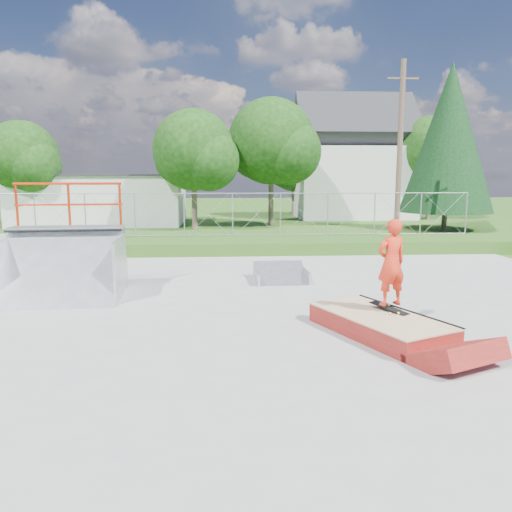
{
  "coord_description": "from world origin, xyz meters",
  "views": [
    {
      "loc": [
        -0.38,
        -10.21,
        2.96
      ],
      "look_at": [
        0.38,
        1.43,
        1.1
      ],
      "focal_mm": 35.0,
      "sensor_mm": 36.0,
      "label": 1
    }
  ],
  "objects": [
    {
      "name": "utility_pole",
      "position": [
        7.5,
        12.0,
        4.0
      ],
      "size": [
        0.24,
        0.24,
        8.0
      ],
      "primitive_type": "cylinder",
      "color": "brown",
      "rests_on": "ground"
    },
    {
      "name": "concrete_pad",
      "position": [
        0.0,
        0.0,
        0.02
      ],
      "size": [
        20.0,
        16.0,
        0.04
      ],
      "primitive_type": "cube",
      "color": "#969694",
      "rests_on": "ground"
    },
    {
      "name": "ground",
      "position": [
        0.0,
        0.0,
        0.0
      ],
      "size": [
        120.0,
        120.0,
        0.0
      ],
      "primitive_type": "plane",
      "color": "#2E5017",
      "rests_on": "ground"
    },
    {
      "name": "utility_building_flat",
      "position": [
        -8.0,
        22.0,
        1.5
      ],
      "size": [
        10.0,
        6.0,
        3.0
      ],
      "primitive_type": "cube",
      "color": "silver",
      "rests_on": "ground"
    },
    {
      "name": "flat_bank_ramp",
      "position": [
        1.23,
        3.61,
        0.22
      ],
      "size": [
        1.51,
        1.6,
        0.45
      ],
      "primitive_type": null,
      "rotation": [
        0.0,
        0.0,
        0.03
      ],
      "color": "#A6A9AF",
      "rests_on": "concrete_pad"
    },
    {
      "name": "tree_back_mid",
      "position": [
        5.21,
        27.86,
        3.63
      ],
      "size": [
        4.08,
        3.84,
        5.7
      ],
      "color": "brown",
      "rests_on": "ground"
    },
    {
      "name": "conifer_tree",
      "position": [
        12.0,
        17.0,
        5.05
      ],
      "size": [
        5.04,
        5.04,
        9.1
      ],
      "color": "brown",
      "rests_on": "ground"
    },
    {
      "name": "tree_left_near",
      "position": [
        -1.75,
        17.83,
        4.24
      ],
      "size": [
        4.76,
        4.48,
        6.65
      ],
      "color": "brown",
      "rests_on": "ground"
    },
    {
      "name": "tree_left_far",
      "position": [
        -11.77,
        19.85,
        3.94
      ],
      "size": [
        4.42,
        4.16,
        6.18
      ],
      "color": "brown",
      "rests_on": "ground"
    },
    {
      "name": "skateboard",
      "position": [
        2.79,
        -1.11,
        0.45
      ],
      "size": [
        0.64,
        0.77,
        0.13
      ],
      "primitive_type": "cube",
      "rotation": [
        0.14,
        0.0,
        0.63
      ],
      "color": "black",
      "rests_on": "grind_box"
    },
    {
      "name": "tree_right_far",
      "position": [
        14.27,
        23.82,
        4.54
      ],
      "size": [
        5.1,
        4.8,
        7.12
      ],
      "color": "brown",
      "rests_on": "ground"
    },
    {
      "name": "gable_house",
      "position": [
        9.0,
        26.0,
        3.84
      ],
      "size": [
        8.4,
        6.08,
        8.94
      ],
      "color": "silver",
      "rests_on": "ground"
    },
    {
      "name": "grass_berm",
      "position": [
        0.0,
        9.5,
        0.25
      ],
      "size": [
        24.0,
        3.0,
        0.5
      ],
      "primitive_type": "cube",
      "color": "#2E5017",
      "rests_on": "ground"
    },
    {
      "name": "grind_box",
      "position": [
        2.52,
        -1.35,
        0.21
      ],
      "size": [
        2.34,
        3.06,
        0.41
      ],
      "rotation": [
        0.0,
        0.0,
        0.42
      ],
      "color": "maroon",
      "rests_on": "concrete_pad"
    },
    {
      "name": "tree_center",
      "position": [
        2.78,
        19.81,
        4.85
      ],
      "size": [
        5.44,
        5.12,
        7.6
      ],
      "color": "brown",
      "rests_on": "ground"
    },
    {
      "name": "chain_link_fence",
      "position": [
        0.0,
        10.5,
        1.4
      ],
      "size": [
        20.0,
        0.06,
        1.8
      ],
      "primitive_type": null,
      "color": "#A0A2A8",
      "rests_on": "grass_berm"
    },
    {
      "name": "quarter_pipe",
      "position": [
        -4.31,
        1.93,
        1.4
      ],
      "size": [
        2.95,
        2.55,
        2.8
      ],
      "primitive_type": null,
      "rotation": [
        0.0,
        0.0,
        0.06
      ],
      "color": "#A6A9AF",
      "rests_on": "concrete_pad"
    },
    {
      "name": "concrete_stairs",
      "position": [
        -8.5,
        8.7,
        0.4
      ],
      "size": [
        1.5,
        1.6,
        0.8
      ],
      "primitive_type": null,
      "color": "#969694",
      "rests_on": "ground"
    },
    {
      "name": "skater",
      "position": [
        2.79,
        -1.11,
        1.28
      ],
      "size": [
        0.69,
        0.56,
        1.65
      ],
      "primitive_type": "imported",
      "rotation": [
        0.0,
        0.0,
        3.45
      ],
      "color": "red",
      "rests_on": "grind_box"
    }
  ]
}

